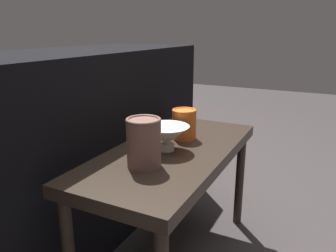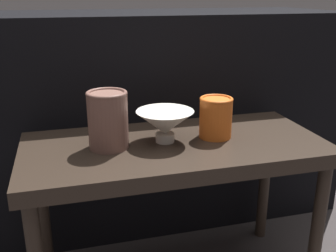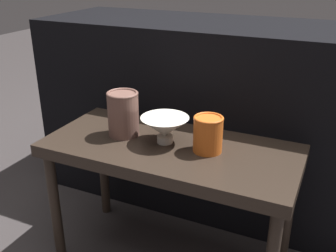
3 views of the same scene
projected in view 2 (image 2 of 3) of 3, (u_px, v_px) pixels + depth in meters
The scene contains 5 objects.
table at pixel (175, 161), 1.07m from camera, with size 0.81×0.37×0.45m.
couch_backdrop at pixel (140, 115), 1.52m from camera, with size 1.48×0.50×0.77m.
bowl at pixel (165, 123), 1.04m from camera, with size 0.15×0.15×0.09m.
vase_textured_left at pixel (108, 119), 0.99m from camera, with size 0.10×0.10×0.15m.
vase_colorful_right at pixel (216, 117), 1.07m from camera, with size 0.09×0.09×0.11m.
Camera 2 is at (-0.27, -0.94, 0.84)m, focal length 42.00 mm.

